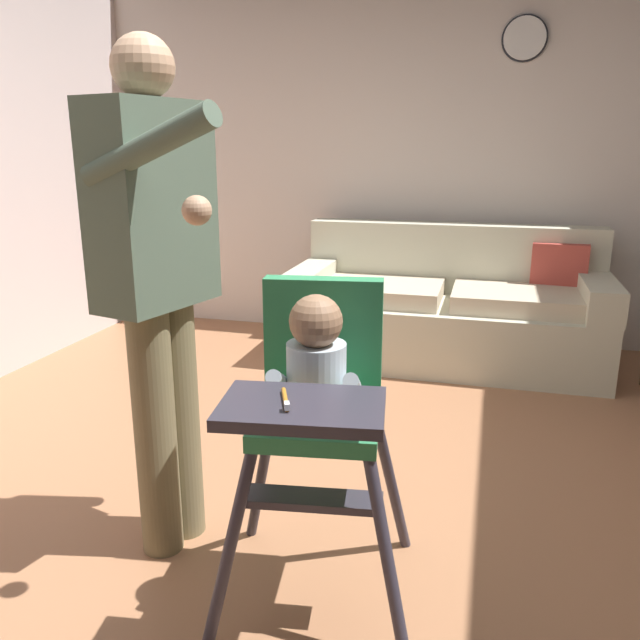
{
  "coord_description": "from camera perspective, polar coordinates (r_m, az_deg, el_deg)",
  "views": [
    {
      "loc": [
        0.67,
        -2.03,
        1.37
      ],
      "look_at": [
        0.14,
        -0.09,
        0.81
      ],
      "focal_mm": 35.65,
      "sensor_mm": 36.0,
      "label": 1
    }
  ],
  "objects": [
    {
      "name": "wall_clock",
      "position": [
        4.62,
        17.89,
        22.93
      ],
      "size": [
        0.29,
        0.04,
        0.29
      ],
      "color": "white"
    },
    {
      "name": "couch",
      "position": [
        4.23,
        11.47,
        0.92
      ],
      "size": [
        1.97,
        0.86,
        0.86
      ],
      "rotation": [
        0.0,
        0.0,
        -1.57
      ],
      "color": "beige",
      "rests_on": "ground"
    },
    {
      "name": "high_chair",
      "position": [
        1.85,
        -0.23,
        -6.15
      ],
      "size": [
        0.68,
        0.79,
        0.99
      ],
      "rotation": [
        0.0,
        0.0,
        -1.43
      ],
      "color": "#34303C",
      "rests_on": "ground"
    },
    {
      "name": "wall_far",
      "position": [
        4.66,
        7.25,
        15.67
      ],
      "size": [
        5.14,
        0.06,
        2.8
      ],
      "primitive_type": "cube",
      "color": "silver",
      "rests_on": "ground"
    },
    {
      "name": "ground",
      "position": [
        2.57,
        -2.64,
        -18.12
      ],
      "size": [
        5.94,
        6.71,
        0.1
      ],
      "primitive_type": "cube",
      "color": "#A66E4B"
    },
    {
      "name": "adult_standing",
      "position": [
        2.11,
        -14.23,
        3.67
      ],
      "size": [
        0.5,
        0.58,
        1.69
      ],
      "rotation": [
        0.0,
        0.0,
        -0.24
      ],
      "color": "#746949",
      "rests_on": "ground"
    }
  ]
}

